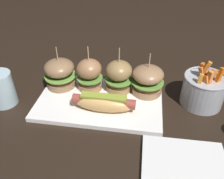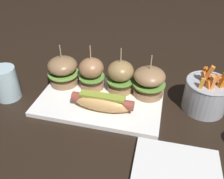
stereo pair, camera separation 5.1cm
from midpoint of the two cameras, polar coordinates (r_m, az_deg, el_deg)
The scene contains 10 objects.
ground_plane at distance 0.74m, azimuth -0.88°, elevation -3.05°, with size 3.00×3.00×0.00m, color black.
platter_main at distance 0.73m, azimuth -0.89°, elevation -2.63°, with size 0.38×0.24×0.01m, color white.
hot_dog at distance 0.67m, azimuth -0.17°, elevation -3.13°, with size 0.18×0.06×0.05m.
slider_far_left at distance 0.78m, azimuth -10.02°, elevation 4.52°, with size 0.10×0.10×0.14m.
slider_center_left at distance 0.75m, azimuth -3.05°, elevation 3.95°, with size 0.08×0.08×0.15m.
slider_center_right at distance 0.74m, azimuth 4.06°, elevation 3.23°, with size 0.09×0.09×0.15m.
slider_far_right at distance 0.73m, azimuth 11.02°, elevation 1.86°, with size 0.10×0.10×0.14m.
fries_bucket at distance 0.74m, azimuth 23.79°, elevation -1.22°, with size 0.13×0.13×0.14m.
side_plate at distance 0.57m, azimuth 18.12°, elevation -20.17°, with size 0.20×0.20×0.01m, color white.
water_glass at distance 0.79m, azimuth -22.86°, elevation 1.35°, with size 0.08×0.08×0.11m, color silver.
Camera 2 is at (0.17, -0.55, 0.46)m, focal length 37.46 mm.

